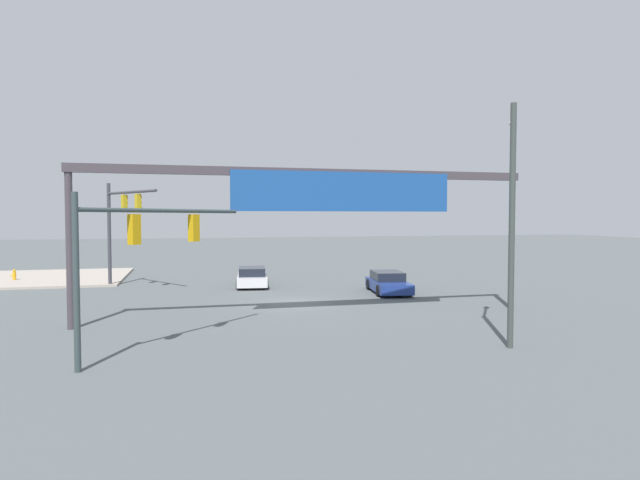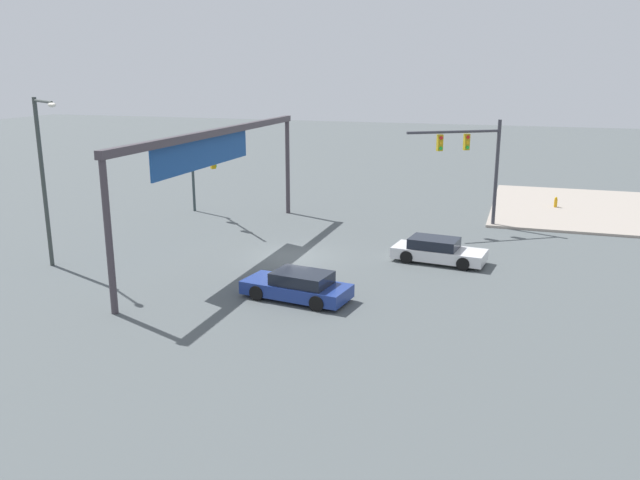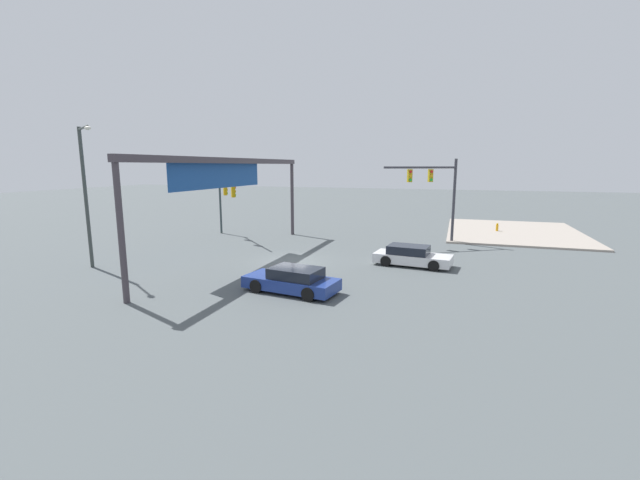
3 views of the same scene
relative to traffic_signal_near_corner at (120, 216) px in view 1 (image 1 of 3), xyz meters
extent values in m
plane|color=#4E5456|center=(-9.17, 8.19, -4.40)|extent=(172.96, 172.96, 0.00)
cube|color=#9E9387|center=(7.76, -6.48, -4.33)|extent=(14.83, 11.20, 0.15)
cylinder|color=#383840|center=(0.80, -1.28, -1.17)|extent=(0.22, 0.22, 6.47)
cylinder|color=#383840|center=(-0.74, 1.19, 1.41)|extent=(3.22, 5.03, 0.16)
cube|color=#B79916|center=(-0.30, 0.48, 0.81)|extent=(0.39, 0.41, 0.95)
cylinder|color=red|center=(-0.43, 0.40, 1.10)|extent=(0.16, 0.20, 0.20)
cylinder|color=orange|center=(-0.43, 0.40, 0.80)|extent=(0.16, 0.20, 0.20)
cylinder|color=green|center=(-0.43, 0.40, 0.50)|extent=(0.16, 0.20, 0.20)
cube|color=#B79916|center=(-1.19, 1.92, 0.81)|extent=(0.39, 0.41, 0.95)
cylinder|color=red|center=(-1.33, 1.83, 1.10)|extent=(0.16, 0.20, 0.20)
cylinder|color=orange|center=(-1.33, 1.83, 0.80)|extent=(0.16, 0.20, 0.20)
cylinder|color=green|center=(-1.33, 1.83, 0.50)|extent=(0.16, 0.20, 0.20)
cylinder|color=#303D3F|center=(-0.82, 18.32, -1.87)|extent=(0.18, 0.18, 5.07)
cylinder|color=#303D3F|center=(-3.25, 15.93, 0.17)|extent=(4.96, 4.89, 0.14)
cube|color=#C08E0B|center=(-2.26, 16.91, -0.42)|extent=(0.41, 0.41, 0.95)
cylinder|color=red|center=(-2.15, 16.79, -0.13)|extent=(0.18, 0.18, 0.20)
cylinder|color=orange|center=(-2.15, 16.79, -0.43)|extent=(0.18, 0.18, 0.20)
cylinder|color=green|center=(-2.15, 16.79, -0.73)|extent=(0.18, 0.18, 0.20)
cube|color=#C08E0B|center=(-4.09, 15.10, -0.42)|extent=(0.41, 0.41, 0.95)
cylinder|color=red|center=(-3.98, 14.98, -0.13)|extent=(0.18, 0.18, 0.20)
cylinder|color=orange|center=(-3.98, 14.98, -0.43)|extent=(0.18, 0.18, 0.20)
cylinder|color=green|center=(-3.98, 14.98, -0.73)|extent=(0.18, 0.18, 0.20)
cylinder|color=#383F3C|center=(-14.27, 18.86, -0.35)|extent=(0.20, 0.20, 8.10)
cylinder|color=#383F3C|center=(-14.99, 17.78, 3.54)|extent=(1.54, 2.23, 0.12)
ellipsoid|color=silver|center=(-15.71, 16.70, 3.44)|extent=(0.58, 0.67, 0.20)
cylinder|color=#3E373E|center=(-18.88, 12.04, -1.36)|extent=(0.28, 0.28, 6.08)
cylinder|color=#3E373E|center=(0.54, 12.04, -1.36)|extent=(0.28, 0.28, 6.08)
cube|color=#3E373E|center=(-9.17, 12.04, 1.85)|extent=(19.81, 0.35, 0.35)
cube|color=navy|center=(-10.47, 12.25, 1.05)|extent=(9.74, 0.08, 1.71)
cube|color=navy|center=(-15.11, 5.78, -3.97)|extent=(2.47, 4.73, 0.55)
cube|color=black|center=(-15.15, 5.51, -3.44)|extent=(1.94, 2.56, 0.50)
cylinder|color=black|center=(-15.75, 7.29, -4.08)|extent=(0.31, 0.67, 0.64)
cylinder|color=black|center=(-14.06, 7.04, -4.08)|extent=(0.31, 0.67, 0.64)
cylinder|color=black|center=(-16.16, 4.52, -4.08)|extent=(0.31, 0.67, 0.64)
cylinder|color=black|center=(-14.46, 4.27, -4.08)|extent=(0.31, 0.67, 0.64)
cube|color=silver|center=(-7.88, 0.83, -3.97)|extent=(2.35, 4.72, 0.55)
cube|color=black|center=(-7.85, 1.10, -3.44)|extent=(1.87, 2.53, 0.50)
cylinder|color=black|center=(-7.21, -0.67, -4.08)|extent=(0.29, 0.66, 0.64)
cylinder|color=black|center=(-8.89, -0.46, -4.08)|extent=(0.29, 0.66, 0.64)
cylinder|color=black|center=(-6.87, 2.12, -4.08)|extent=(0.29, 0.66, 0.64)
cylinder|color=black|center=(-8.56, 2.33, -4.08)|extent=(0.29, 0.66, 0.64)
cylinder|color=orange|center=(7.29, -5.07, -3.98)|extent=(0.22, 0.22, 0.55)
sphere|color=#C38F05|center=(7.29, -5.07, -3.63)|extent=(0.18, 0.18, 0.18)
cylinder|color=#C38F05|center=(7.45, -5.07, -3.95)|extent=(0.12, 0.10, 0.10)
camera|label=1|loc=(-3.77, 34.39, -0.03)|focal=29.99mm
camera|label=2|loc=(-39.20, -3.05, 4.93)|focal=36.33mm
camera|label=3|loc=(-32.83, -1.54, 1.54)|focal=23.33mm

